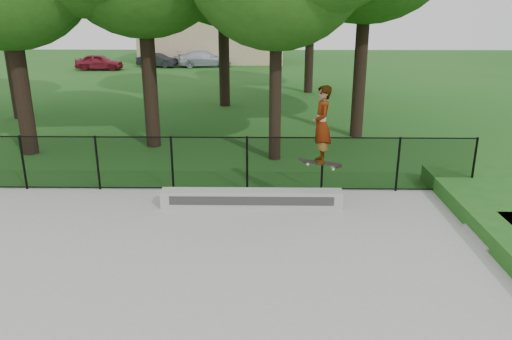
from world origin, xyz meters
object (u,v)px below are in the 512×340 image
Objects in this scene: car_a at (99,62)px; car_c at (204,59)px; grind_ledge at (252,199)px; car_b at (157,60)px; skater_airborne at (322,126)px.

car_a is 8.14m from car_c.
car_b is (-8.24, 29.18, 0.26)m from grind_ledge.
skater_airborne is at bearing -153.09° from car_a.
grind_ledge is at bearing 172.67° from skater_airborne.
car_a is 30.86m from skater_airborne.
grind_ledge is 29.85m from car_c.
car_b is 3.75m from car_c.
grind_ledge is at bearing -147.62° from car_b.
grind_ledge is 29.93m from car_a.
car_b is at bearing 105.77° from grind_ledge.
grind_ledge is 1.26× the size of car_a.
skater_airborne reaches higher than car_c.
car_c is at bearing -68.48° from car_b.
grind_ledge is at bearing -155.68° from car_a.
grind_ledge is at bearing 177.71° from car_c.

